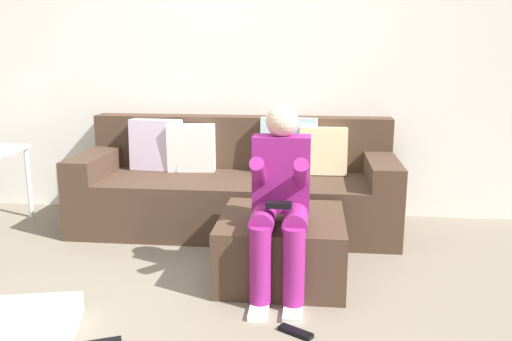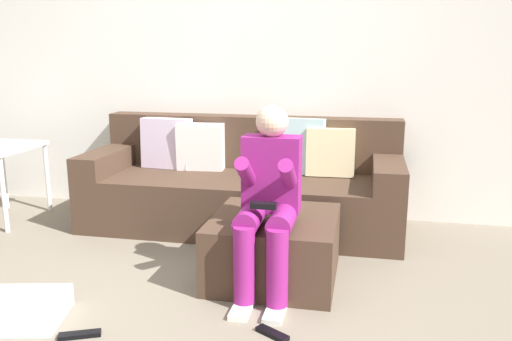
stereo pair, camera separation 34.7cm
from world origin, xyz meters
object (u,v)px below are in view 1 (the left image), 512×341
at_px(couch_sectional, 237,186).
at_px(person_seated, 280,198).
at_px(ottoman, 282,247).
at_px(remote_near_ottoman, 296,332).
at_px(storage_bin, 28,321).

height_order(couch_sectional, person_seated, person_seated).
xyz_separation_m(couch_sectional, person_seated, (0.41, -1.15, 0.24)).
distance_m(ottoman, remote_near_ottoman, 0.70).
bearing_deg(ottoman, couch_sectional, 113.54).
distance_m(couch_sectional, ottoman, 1.04).
distance_m(couch_sectional, storage_bin, 1.92).
relative_size(couch_sectional, person_seated, 2.27).
bearing_deg(storage_bin, couch_sectional, 65.66).
bearing_deg(person_seated, remote_near_ottoman, -76.54).
relative_size(couch_sectional, remote_near_ottoman, 13.45).
bearing_deg(ottoman, remote_near_ottoman, -80.73).
xyz_separation_m(ottoman, remote_near_ottoman, (0.11, -0.67, -0.18)).
bearing_deg(person_seated, couch_sectional, 109.59).
height_order(ottoman, person_seated, person_seated).
distance_m(ottoman, storage_bin, 1.44).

